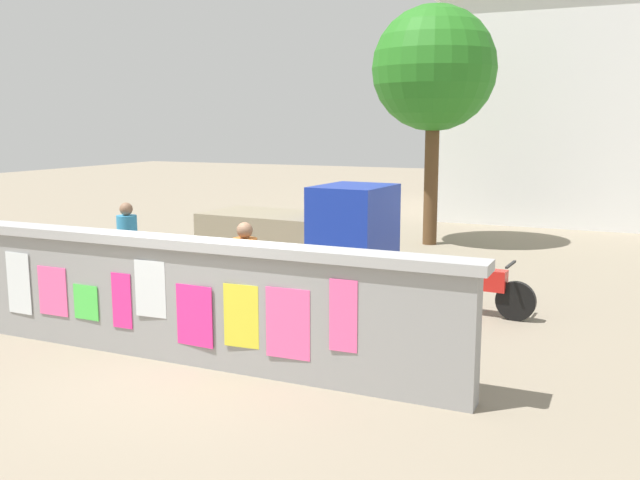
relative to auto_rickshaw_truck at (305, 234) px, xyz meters
name	(u,v)px	position (x,y,z in m)	size (l,w,h in m)	color
ground	(399,254)	(0.75, 3.39, -0.90)	(60.00, 60.00, 0.00)	gray
poster_wall	(199,300)	(0.75, -4.61, -0.10)	(7.01, 0.42, 1.56)	gray
auto_rickshaw_truck	(305,234)	(0.00, 0.00, 0.00)	(3.69, 1.72, 1.85)	black
motorcycle	(471,285)	(3.32, -1.03, -0.44)	(1.90, 0.56, 0.87)	black
bicycle_near	(158,298)	(-0.86, -3.32, -0.54)	(1.71, 0.44, 0.95)	black
bicycle_far	(347,304)	(1.84, -2.48, -0.54)	(1.69, 0.47, 0.95)	black
person_walking	(245,268)	(0.75, -3.49, 0.09)	(0.44, 0.44, 1.62)	#D83F72
person_bystander	(128,240)	(-2.28, -2.26, 0.09)	(0.43, 0.43, 1.62)	#3F994C
tree_roadside	(434,70)	(1.04, 4.95, 3.29)	(2.96, 2.96, 5.70)	brown
building_background	(608,105)	(4.66, 12.09, 2.59)	(9.45, 6.78, 6.95)	silver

